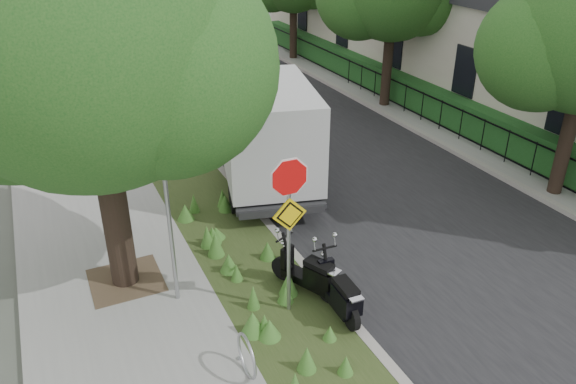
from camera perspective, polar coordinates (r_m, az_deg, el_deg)
name	(u,v)px	position (r m, az deg, el deg)	size (l,w,h in m)	color
ground	(369,312)	(10.97, 8.22, -11.97)	(120.00, 120.00, 0.00)	#4C5147
sidewalk_near	(73,156)	(18.30, -21.01, 3.45)	(3.50, 60.00, 0.12)	gray
verge	(162,141)	(18.61, -12.64, 5.04)	(2.00, 60.00, 0.12)	#2F401B
kerb_near	(192,136)	(18.82, -9.69, 5.59)	(0.20, 60.00, 0.13)	#9E9991
road	(289,122)	(19.96, 0.06, 7.08)	(7.00, 60.00, 0.01)	black
kerb_far	(373,107)	(21.57, 8.60, 8.51)	(0.20, 60.00, 0.13)	#9E9991
footpath_far	(410,101)	(22.52, 12.28, 8.98)	(3.20, 60.00, 0.12)	gray
street_tree_main	(83,46)	(10.08, -20.14, 13.71)	(6.21, 5.54, 7.66)	black
bare_post	(168,207)	(10.13, -12.12, -1.50)	(0.08, 0.08, 4.00)	#A5A8AD
bike_hoop	(247,356)	(9.30, -4.22, -16.29)	(0.06, 0.78, 0.77)	#A5A8AD
sign_assembly	(289,206)	(9.51, 0.12, -1.43)	(0.94, 0.08, 3.22)	#A5A8AD
fence_far	(390,89)	(21.77, 10.28, 10.22)	(0.04, 24.00, 1.00)	black
hedge_far	(405,87)	(22.17, 11.80, 10.40)	(1.00, 24.00, 1.10)	#174117
scooter_near	(312,277)	(10.91, 2.49, -8.63)	(0.84, 1.54, 0.78)	black
scooter_far	(341,298)	(10.43, 5.41, -10.63)	(0.37, 1.67, 0.80)	black
box_truck	(264,128)	(14.90, -2.45, 6.50)	(3.38, 5.82, 2.48)	#262628
utility_cabinet	(88,156)	(16.47, -19.66, 3.42)	(0.92, 0.66, 1.16)	#262628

